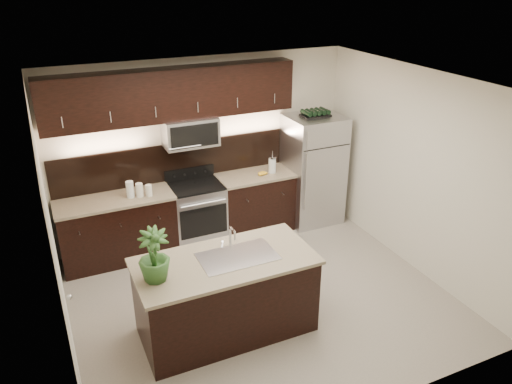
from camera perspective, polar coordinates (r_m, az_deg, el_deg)
ground at (r=6.45m, az=0.45°, el=-11.96°), size 4.50×4.50×0.00m
room_walls at (r=5.54m, az=-0.37°, el=1.79°), size 4.52×4.02×2.71m
counter_run at (r=7.43m, az=-8.26°, el=-2.71°), size 3.51×0.65×0.94m
upper_fixtures at (r=6.98m, az=-9.24°, el=10.13°), size 3.49×0.40×1.66m
island at (r=5.70m, az=-3.46°, el=-11.71°), size 1.96×0.96×0.94m
sink_faucet at (r=5.48m, az=-2.15°, el=-7.20°), size 0.84×0.50×0.28m
refrigerator at (r=8.00m, az=6.48°, el=2.58°), size 0.84×0.76×1.74m
wine_rack at (r=7.71m, az=6.80°, el=8.94°), size 0.43×0.27×0.10m
plant at (r=5.07m, az=-11.59°, el=-7.12°), size 0.32×0.32×0.56m
canisters at (r=7.00m, az=-13.43°, el=0.24°), size 0.34×0.16×0.23m
french_press at (r=7.61m, az=1.87°, el=3.14°), size 0.12×0.12×0.34m
bananas at (r=7.53m, az=0.41°, el=2.09°), size 0.18×0.15×0.05m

